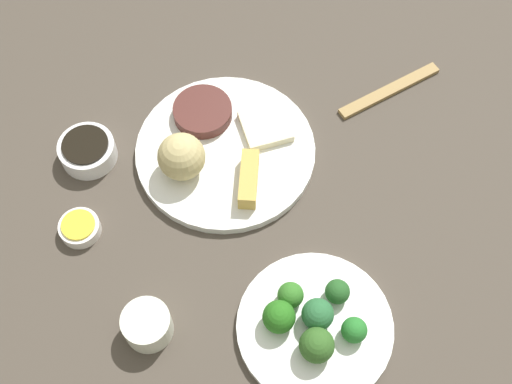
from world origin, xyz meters
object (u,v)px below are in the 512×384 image
Objects in this scene: broccoli_plate at (315,327)px; sauce_ramekin_hot_mustard at (80,229)px; main_plate at (226,151)px; soy_sauce_bowl at (88,151)px; teacup at (147,325)px; chopsticks_pair at (389,91)px.

broccoli_plate is 3.57× the size of sauce_ramekin_hot_mustard.
main_plate is 0.22m from soy_sauce_bowl.
broccoli_plate is at bearing -46.59° from sauce_ramekin_hot_mustard.
broccoli_plate is 2.46× the size of soy_sauce_bowl.
teacup reaches higher than soy_sauce_bowl.
broccoli_plate is at bearing -22.55° from teacup.
sauce_ramekin_hot_mustard is at bearing -111.74° from soy_sauce_bowl.
main_plate is 1.31× the size of broccoli_plate.
broccoli_plate is 3.22× the size of teacup.
soy_sauce_bowl is at bearing 158.31° from main_plate.
main_plate is at bearing -21.69° from soy_sauce_bowl.
main_plate is 4.21× the size of teacup.
chopsticks_pair is (0.57, 0.05, -0.01)m from sauce_ramekin_hot_mustard.
soy_sauce_bowl reaches higher than broccoli_plate.
sauce_ramekin_hot_mustard is (-0.26, -0.04, 0.00)m from main_plate.
teacup reaches higher than chopsticks_pair.
sauce_ramekin_hot_mustard is at bearing 133.41° from broccoli_plate.
teacup reaches higher than broccoli_plate.
main_plate reaches higher than broccoli_plate.
soy_sauce_bowl is 0.45× the size of chopsticks_pair.
sauce_ramekin_hot_mustard is (-0.27, 0.28, 0.00)m from broccoli_plate.
soy_sauce_bowl is 0.14m from sauce_ramekin_hot_mustard.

